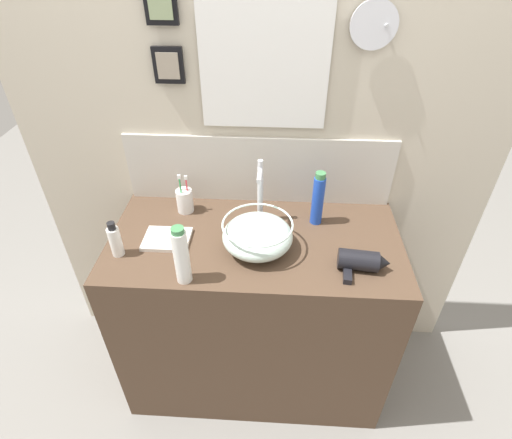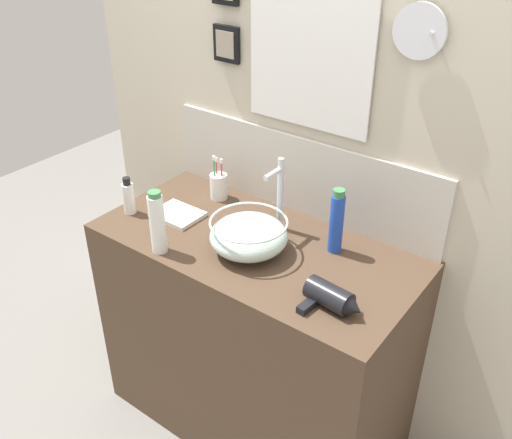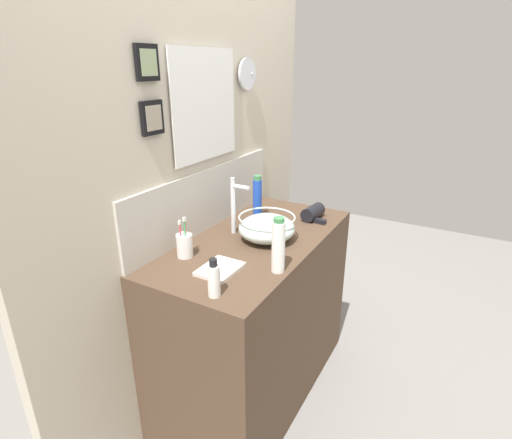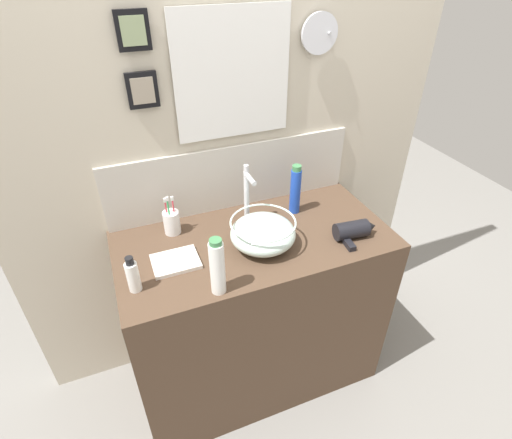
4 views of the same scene
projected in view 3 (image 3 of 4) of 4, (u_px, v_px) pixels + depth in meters
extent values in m
plane|color=gray|center=(256.00, 385.00, 2.28)|extent=(6.00, 6.00, 0.00)
cube|color=#4C3828|center=(256.00, 317.00, 2.12)|extent=(1.19, 0.58, 0.92)
cube|color=beige|center=(199.00, 160.00, 1.97)|extent=(2.06, 0.06, 2.54)
cube|color=beige|center=(207.00, 200.00, 2.02)|extent=(1.16, 0.02, 0.31)
cube|color=white|center=(204.00, 105.00, 1.87)|extent=(0.42, 0.01, 0.45)
cube|color=white|center=(205.00, 105.00, 1.87)|extent=(0.48, 0.01, 0.51)
cylinder|color=silver|center=(247.00, 74.00, 2.12)|extent=(0.16, 0.01, 0.16)
cylinder|color=silver|center=(249.00, 74.00, 2.16)|extent=(0.01, 0.06, 0.01)
cube|color=black|center=(147.00, 63.00, 1.51)|extent=(0.11, 0.02, 0.13)
cube|color=gray|center=(149.00, 63.00, 1.50)|extent=(0.08, 0.01, 0.10)
cube|color=black|center=(152.00, 118.00, 1.58)|extent=(0.11, 0.02, 0.13)
cube|color=gray|center=(154.00, 118.00, 1.58)|extent=(0.08, 0.01, 0.10)
ellipsoid|color=silver|center=(267.00, 228.00, 1.91)|extent=(0.27, 0.27, 0.12)
torus|color=silver|center=(267.00, 217.00, 1.89)|extent=(0.27, 0.27, 0.01)
torus|color=#B2B7BC|center=(267.00, 239.00, 1.93)|extent=(0.10, 0.10, 0.01)
cylinder|color=silver|center=(233.00, 209.00, 1.97)|extent=(0.02, 0.02, 0.26)
cylinder|color=silver|center=(241.00, 187.00, 1.91)|extent=(0.02, 0.09, 0.02)
cylinder|color=silver|center=(233.00, 181.00, 1.92)|extent=(0.02, 0.02, 0.03)
cylinder|color=black|center=(313.00, 212.00, 2.18)|extent=(0.15, 0.09, 0.08)
cone|color=black|center=(321.00, 208.00, 2.26)|extent=(0.05, 0.07, 0.07)
cube|color=black|center=(318.00, 221.00, 2.14)|extent=(0.04, 0.09, 0.02)
cylinder|color=white|center=(185.00, 246.00, 1.75)|extent=(0.07, 0.07, 0.10)
cylinder|color=#D83F4C|center=(186.00, 238.00, 1.76)|extent=(0.01, 0.01, 0.16)
cube|color=white|center=(185.00, 220.00, 1.72)|extent=(0.01, 0.01, 0.02)
cylinder|color=#D83F4C|center=(181.00, 241.00, 1.73)|extent=(0.01, 0.01, 0.15)
cube|color=white|center=(180.00, 223.00, 1.70)|extent=(0.01, 0.01, 0.02)
cylinder|color=green|center=(186.00, 239.00, 1.73)|extent=(0.01, 0.01, 0.17)
cube|color=white|center=(184.00, 219.00, 1.69)|extent=(0.01, 0.01, 0.02)
cylinder|color=white|center=(278.00, 247.00, 1.61)|extent=(0.05, 0.05, 0.22)
cylinder|color=#3F7F4C|center=(279.00, 220.00, 1.56)|extent=(0.04, 0.04, 0.02)
cylinder|color=white|center=(214.00, 281.00, 1.45)|extent=(0.05, 0.05, 0.12)
cylinder|color=black|center=(213.00, 263.00, 1.42)|extent=(0.03, 0.03, 0.03)
cylinder|color=blue|center=(257.00, 199.00, 2.17)|extent=(0.05, 0.05, 0.22)
cylinder|color=#3F7F4C|center=(257.00, 178.00, 2.13)|extent=(0.04, 0.04, 0.02)
cube|color=silver|center=(220.00, 269.00, 1.65)|extent=(0.18, 0.14, 0.02)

